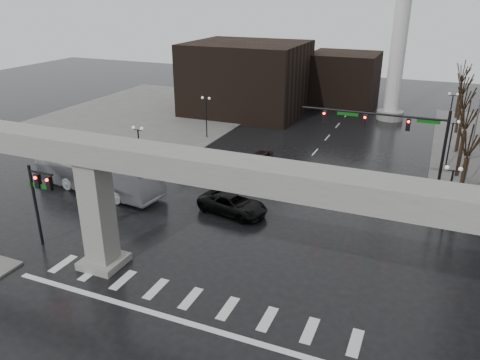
{
  "coord_description": "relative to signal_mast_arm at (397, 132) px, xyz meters",
  "views": [
    {
      "loc": [
        11.56,
        -20.89,
        16.85
      ],
      "look_at": [
        -0.22,
        6.97,
        4.5
      ],
      "focal_mm": 35.0,
      "sensor_mm": 36.0,
      "label": 1
    }
  ],
  "objects": [
    {
      "name": "tree_right_4",
      "position": [
        5.54,
        31.22,
        -2.79
      ],
      "size": [
        1.12,
        1.69,
        8.19
      ],
      "color": "black",
      "rests_on": "ground"
    },
    {
      "name": "tree_right_2",
      "position": [
        5.54,
        15.22,
        -2.91
      ],
      "size": [
        1.1,
        1.63,
        7.85
      ],
      "color": "black",
      "rests_on": "ground"
    },
    {
      "name": "lamp_right_0",
      "position": [
        4.51,
        -4.8,
        -2.36
      ],
      "size": [
        1.22,
        0.32,
        5.11
      ],
      "color": "black",
      "rests_on": "ground"
    },
    {
      "name": "far_car",
      "position": [
        -13.13,
        2.55,
        -5.09
      ],
      "size": [
        1.92,
        4.38,
        1.47
      ],
      "primitive_type": "imported",
      "rotation": [
        0.0,
        0.0,
        -0.04
      ],
      "color": "black",
      "rests_on": "ground"
    },
    {
      "name": "lamp_left_1",
      "position": [
        -22.49,
        9.2,
        -2.36
      ],
      "size": [
        1.22,
        0.32,
        5.11
      ],
      "color": "black",
      "rests_on": "ground"
    },
    {
      "name": "ground",
      "position": [
        -8.99,
        -18.8,
        -5.83
      ],
      "size": [
        160.0,
        160.0,
        0.0
      ],
      "primitive_type": "plane",
      "color": "black",
      "rests_on": "ground"
    },
    {
      "name": "lamp_right_2",
      "position": [
        4.51,
        23.2,
        -2.36
      ],
      "size": [
        1.22,
        0.32,
        5.11
      ],
      "color": "black",
      "rests_on": "ground"
    },
    {
      "name": "lamp_left_2",
      "position": [
        -22.49,
        23.2,
        -2.36
      ],
      "size": [
        1.22,
        0.32,
        5.11
      ],
      "color": "black",
      "rests_on": "ground"
    },
    {
      "name": "signal_left_pole",
      "position": [
        -21.24,
        -18.3,
        -1.76
      ],
      "size": [
        2.3,
        0.3,
        6.0
      ],
      "color": "black",
      "rests_on": "ground"
    },
    {
      "name": "smokestack",
      "position": [
        -2.99,
        27.2,
        7.52
      ],
      "size": [
        3.6,
        3.6,
        30.0
      ],
      "color": "silver",
      "rests_on": "ground"
    },
    {
      "name": "building_far_mid",
      "position": [
        -10.99,
        33.2,
        -1.83
      ],
      "size": [
        10.0,
        10.0,
        8.0
      ],
      "primitive_type": "cube",
      "color": "black",
      "rests_on": "ground"
    },
    {
      "name": "tree_right_0",
      "position": [
        5.54,
        -0.78,
        -3.04
      ],
      "size": [
        1.09,
        1.58,
        7.5
      ],
      "color": "black",
      "rests_on": "ground"
    },
    {
      "name": "pickup_truck",
      "position": [
        -11.27,
        -8.46,
        -5.02
      ],
      "size": [
        6.24,
        3.76,
        1.62
      ],
      "primitive_type": "imported",
      "rotation": [
        0.0,
        0.0,
        1.38
      ],
      "color": "black",
      "rests_on": "ground"
    },
    {
      "name": "signal_mast_arm",
      "position": [
        0.0,
        0.0,
        0.0
      ],
      "size": [
        12.12,
        0.43,
        8.0
      ],
      "color": "black",
      "rests_on": "ground"
    },
    {
      "name": "elevated_guideway",
      "position": [
        -7.73,
        -18.8,
        1.05
      ],
      "size": [
        48.0,
        2.6,
        8.7
      ],
      "color": "#989690",
      "rests_on": "ground"
    },
    {
      "name": "tree_right_1",
      "position": [
        5.54,
        7.22,
        -2.98
      ],
      "size": [
        1.09,
        1.61,
        7.67
      ],
      "color": "black",
      "rests_on": "ground"
    },
    {
      "name": "tree_right_3",
      "position": [
        5.54,
        23.22,
        -2.85
      ],
      "size": [
        1.11,
        1.66,
        8.02
      ],
      "color": "black",
      "rests_on": "ground"
    },
    {
      "name": "lamp_left_0",
      "position": [
        -22.49,
        -4.8,
        -2.36
      ],
      "size": [
        1.22,
        0.32,
        5.11
      ],
      "color": "black",
      "rests_on": "ground"
    },
    {
      "name": "lamp_right_1",
      "position": [
        4.51,
        9.2,
        -2.36
      ],
      "size": [
        1.22,
        0.32,
        5.11
      ],
      "color": "black",
      "rests_on": "ground"
    },
    {
      "name": "sidewalk_nw",
      "position": [
        -34.99,
        17.2,
        -5.75
      ],
      "size": [
        28.0,
        36.0,
        0.15
      ],
      "primitive_type": "cube",
      "color": "slate",
      "rests_on": "ground"
    },
    {
      "name": "city_bus",
      "position": [
        -24.27,
        -8.9,
        -4.0
      ],
      "size": [
        13.44,
        4.78,
        3.66
      ],
      "primitive_type": "imported",
      "rotation": [
        0.0,
        0.0,
        1.44
      ],
      "color": "silver",
      "rests_on": "ground"
    },
    {
      "name": "building_far_left",
      "position": [
        -22.99,
        23.2,
        -0.83
      ],
      "size": [
        16.0,
        14.0,
        10.0
      ],
      "primitive_type": "cube",
      "color": "black",
      "rests_on": "ground"
    }
  ]
}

